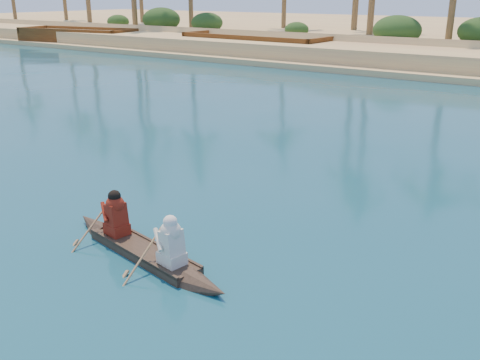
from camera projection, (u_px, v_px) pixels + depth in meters
The scene contains 5 objects.
ground at pixel (51, 192), 12.82m from camera, with size 160.00×160.00×0.00m, color navy.
shrub_cluster at pixel (437, 44), 36.74m from camera, with size 100.00×6.00×2.40m, color #213D16, non-canonical shape.
canoe at pixel (143, 244), 9.65m from camera, with size 4.39×1.32×1.20m.
barge_left at pixel (78, 38), 47.98m from camera, with size 11.29×5.35×1.81m.
barge_mid at pixel (255, 47), 39.95m from camera, with size 11.52×4.19×1.90m.
Camera 1 is at (10.60, -7.22, 4.53)m, focal length 40.00 mm.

